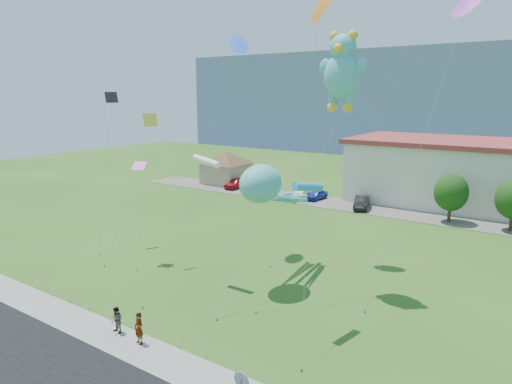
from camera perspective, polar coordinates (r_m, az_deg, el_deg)
ground at (r=29.96m, az=-12.24°, el=-15.70°), size 160.00×160.00×0.00m
sidewalk at (r=28.37m, az=-16.43°, el=-17.51°), size 80.00×2.50×0.10m
parking_strip at (r=58.13m, az=13.45°, el=-1.94°), size 70.00×6.00×0.06m
hill_ridge at (r=139.36m, az=26.50°, el=10.36°), size 160.00×50.00×25.00m
pavilion at (r=71.74m, az=-3.75°, el=3.45°), size 9.20×9.20×5.00m
rope_fence at (r=29.08m, az=-14.18°, el=-16.15°), size 26.05×0.05×0.50m
tree_near at (r=53.87m, az=23.21°, el=-0.04°), size 3.60×3.60×5.47m
pedestrian_left at (r=27.41m, az=-14.44°, el=-16.19°), size 0.72×0.53×1.84m
pedestrian_right at (r=28.85m, az=-17.00°, el=-15.10°), size 0.80×0.63×1.60m
parked_car_red at (r=68.18m, az=-2.54°, el=1.13°), size 2.12×4.59×1.52m
parked_car_silver at (r=65.83m, az=0.19°, el=0.65°), size 2.24×4.16×1.30m
parked_car_white at (r=61.94m, az=5.67°, el=-0.19°), size 1.96×4.30×1.22m
parked_car_blue at (r=61.25m, az=7.60°, el=-0.35°), size 1.93×3.92×1.28m
parked_car_black at (r=57.39m, az=13.06°, el=-1.29°), size 2.85×4.88×1.52m
octopus_kite at (r=33.14m, az=1.56°, el=0.25°), size 2.75×12.12×9.04m
teddy_bear_kite at (r=32.34m, az=10.72°, el=14.79°), size 3.93×8.24×17.98m
small_kite_orange at (r=39.44m, az=8.07°, el=21.24°), size 2.30×6.03×21.40m
small_kite_blue at (r=40.59m, az=-2.45°, el=17.42°), size 2.23×8.19×18.72m
small_kite_white at (r=32.99m, az=-6.30°, el=3.70°), size 0.85×7.32×9.56m
small_kite_yellow at (r=37.80m, az=-13.26°, el=6.75°), size 1.34×3.44×12.26m
small_kite_pink at (r=38.65m, az=-14.78°, el=2.02°), size 2.00×3.79×8.52m
small_kite_purple at (r=35.97m, az=24.77°, el=19.90°), size 3.90×9.44×20.59m
small_kite_cyan at (r=26.43m, az=6.50°, el=0.48°), size 2.50×5.65×9.05m
small_kite_black at (r=43.94m, az=-17.79°, el=9.04°), size 2.64×4.66×13.99m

